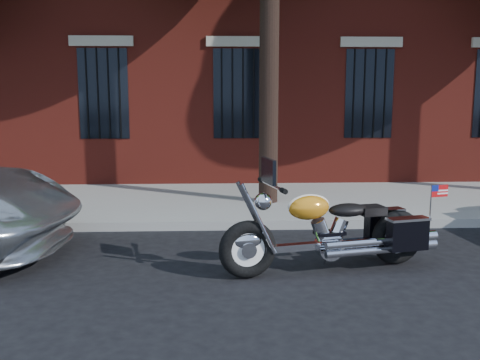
{
  "coord_description": "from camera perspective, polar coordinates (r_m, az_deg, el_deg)",
  "views": [
    {
      "loc": [
        -0.46,
        -7.14,
        2.17
      ],
      "look_at": [
        -0.13,
        0.8,
        0.91
      ],
      "focal_mm": 40.0,
      "sensor_mm": 36.0,
      "label": 1
    }
  ],
  "objects": [
    {
      "name": "sidewalk",
      "position": [
        10.62,
        0.12,
        -2.35
      ],
      "size": [
        40.0,
        3.6,
        0.15
      ],
      "primitive_type": "cube",
      "color": "gray",
      "rests_on": "ground"
    },
    {
      "name": "curb",
      "position": [
        8.79,
        0.67,
        -4.77
      ],
      "size": [
        40.0,
        0.16,
        0.15
      ],
      "primitive_type": "cube",
      "color": "gray",
      "rests_on": "ground"
    },
    {
      "name": "motorcycle",
      "position": [
        6.77,
        10.25,
        -5.54
      ],
      "size": [
        2.86,
        1.2,
        1.44
      ],
      "rotation": [
        0.0,
        0.0,
        0.23
      ],
      "color": "black",
      "rests_on": "ground"
    },
    {
      "name": "ground",
      "position": [
        7.48,
        1.24,
        -7.85
      ],
      "size": [
        120.0,
        120.0,
        0.0
      ],
      "primitive_type": "plane",
      "color": "black",
      "rests_on": "ground"
    }
  ]
}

